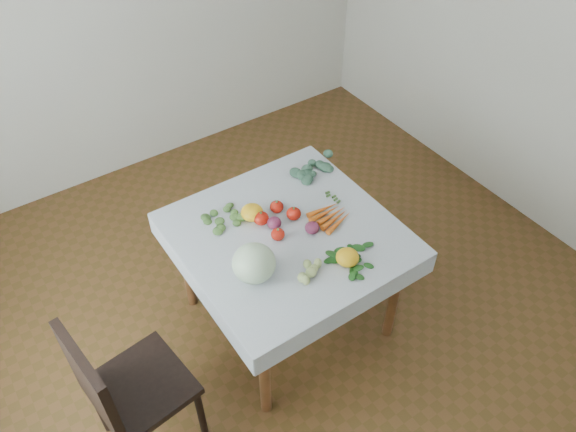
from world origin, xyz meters
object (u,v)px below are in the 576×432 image
Objects in this scene: table at (287,246)px; chair at (121,389)px; cabbage at (254,263)px; carrot_bunch at (331,216)px; heirloom_back at (252,212)px.

chair is at bearing -167.79° from table.
cabbage is 0.58m from carrot_bunch.
cabbage is at bearing -152.35° from table.
cabbage reaches higher than table.
table is at bearing 171.17° from carrot_bunch.
table is at bearing -64.48° from heirloom_back.
carrot_bunch is at bearing -8.83° from table.
heirloom_back is (0.99, 0.44, 0.25)m from chair.
carrot_bunch is (0.57, 0.12, -0.08)m from cabbage.
chair is at bearing -174.53° from cabbage.
chair reaches higher than heirloom_back.
cabbage reaches higher than carrot_bunch.
cabbage is 1.75× the size of heirloom_back.
cabbage reaches higher than heirloom_back.
chair reaches higher than table.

